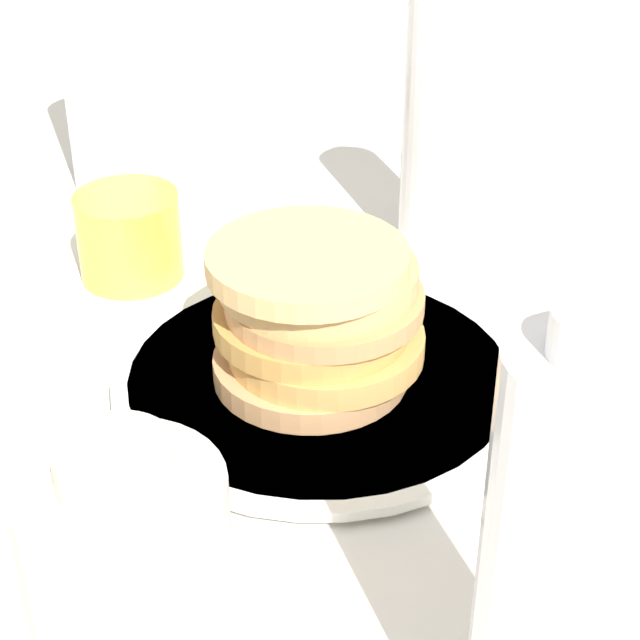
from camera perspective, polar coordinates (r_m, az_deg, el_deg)
name	(u,v)px	position (r m, az deg, el deg)	size (l,w,h in m)	color
ground_plane	(358,396)	(0.73, 2.05, -4.06)	(4.00, 4.00, 0.00)	silver
plate	(320,378)	(0.74, 0.00, -3.09)	(0.29, 0.29, 0.01)	silver
pancake_stack	(316,313)	(0.71, -0.19, 0.39)	(0.14, 0.14, 0.09)	tan
juice_glass	(129,236)	(0.87, -10.13, 4.43)	(0.08, 0.08, 0.07)	yellow
cream_jug	(124,539)	(0.57, -10.39, -11.40)	(0.11, 0.11, 0.11)	beige
water_bottle_near	(440,127)	(0.87, 6.41, 10.20)	(0.06, 0.06, 0.23)	white
water_bottle_mid	(553,583)	(0.45, 12.32, -13.56)	(0.06, 0.06, 0.24)	white
water_bottle_far	(104,66)	(1.00, -11.47, 13.15)	(0.08, 0.08, 0.25)	silver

